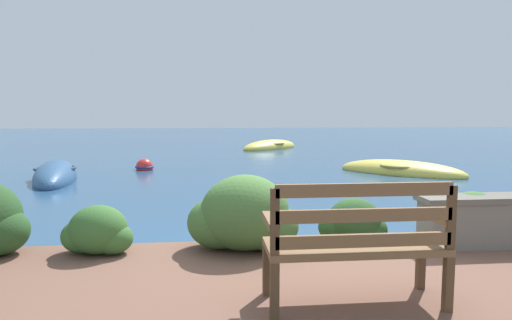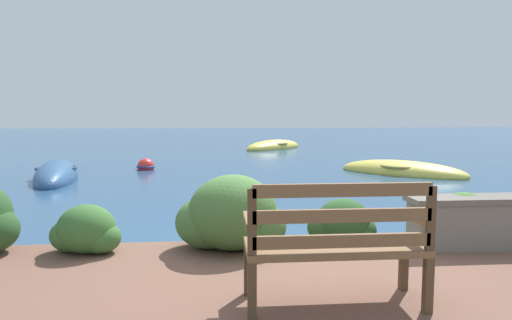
% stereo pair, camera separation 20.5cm
% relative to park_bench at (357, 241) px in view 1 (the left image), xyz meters
% --- Properties ---
extents(ground_plane, '(80.00, 80.00, 0.00)m').
position_rel_park_bench_xyz_m(ground_plane, '(-0.13, 1.77, -0.70)').
color(ground_plane, navy).
extents(park_bench, '(1.30, 0.48, 0.93)m').
position_rel_park_bench_xyz_m(park_bench, '(0.00, 0.00, 0.00)').
color(park_bench, brown).
rests_on(park_bench, patio_terrace).
extents(stone_wall, '(1.80, 0.39, 0.54)m').
position_rel_park_bench_xyz_m(stone_wall, '(2.00, 1.30, -0.21)').
color(stone_wall, slate).
rests_on(stone_wall, patio_terrace).
extents(hedge_clump_left, '(0.71, 0.51, 0.49)m').
position_rel_park_bench_xyz_m(hedge_clump_left, '(-2.16, 1.45, -0.27)').
color(hedge_clump_left, '#38662D').
rests_on(hedge_clump_left, patio_terrace).
extents(hedge_clump_centre, '(1.13, 0.81, 0.77)m').
position_rel_park_bench_xyz_m(hedge_clump_centre, '(-0.71, 1.44, -0.15)').
color(hedge_clump_centre, '#426B33').
rests_on(hedge_clump_centre, patio_terrace).
extents(hedge_clump_right, '(0.72, 0.52, 0.49)m').
position_rel_park_bench_xyz_m(hedge_clump_right, '(0.47, 1.52, -0.27)').
color(hedge_clump_right, '#284C23').
rests_on(hedge_clump_right, patio_terrace).
extents(hedge_clump_far_right, '(0.82, 0.59, 0.56)m').
position_rel_park_bench_xyz_m(hedge_clump_far_right, '(1.74, 1.43, -0.24)').
color(hedge_clump_far_right, '#426B33').
rests_on(hedge_clump_far_right, patio_terrace).
extents(rowboat_nearest, '(1.60, 3.37, 0.78)m').
position_rel_park_bench_xyz_m(rowboat_nearest, '(-4.70, 8.07, -0.64)').
color(rowboat_nearest, '#2D517A').
rests_on(rowboat_nearest, ground_plane).
extents(rowboat_mid, '(3.27, 3.20, 0.61)m').
position_rel_park_bench_xyz_m(rowboat_mid, '(3.96, 8.36, -0.65)').
color(rowboat_mid, '#DBC64C').
rests_on(rowboat_mid, ground_plane).
extents(rowboat_far, '(3.22, 3.25, 0.68)m').
position_rel_park_bench_xyz_m(rowboat_far, '(1.60, 16.66, -0.64)').
color(rowboat_far, '#DBC64C').
rests_on(rowboat_far, ground_plane).
extents(mooring_buoy, '(0.52, 0.52, 0.47)m').
position_rel_park_bench_xyz_m(mooring_buoy, '(-2.86, 9.76, -0.62)').
color(mooring_buoy, red).
rests_on(mooring_buoy, ground_plane).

